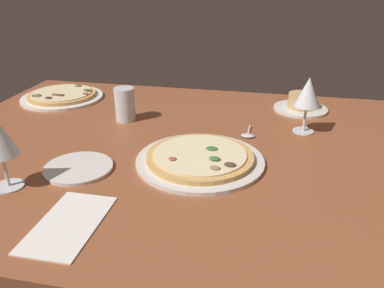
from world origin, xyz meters
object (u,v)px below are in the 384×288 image
object	(u,v)px
spoon	(248,134)
wine_glass_far	(308,93)
side_plate	(78,168)
paper_menu	(69,224)
pizza_side	(62,96)
water_glass	(125,106)
ramekin_on_saucer	(301,104)
pizza_main	(200,158)

from	to	relation	value
spoon	wine_glass_far	bearing A→B (deg)	22.16
wine_glass_far	side_plate	distance (cm)	67.58
wine_glass_far	paper_menu	bearing A→B (deg)	-129.40
paper_menu	pizza_side	bearing A→B (deg)	119.45
water_glass	wine_glass_far	bearing A→B (deg)	1.66
ramekin_on_saucer	spoon	xyz separation A→B (cm)	(-16.12, -26.70, -1.72)
pizza_side	side_plate	world-z (taller)	pizza_side
pizza_main	ramekin_on_saucer	bearing A→B (deg)	59.96
spoon	ramekin_on_saucer	bearing A→B (deg)	58.88
pizza_main	water_glass	distance (cm)	38.60
ramekin_on_saucer	side_plate	bearing A→B (deg)	-134.62
wine_glass_far	side_plate	world-z (taller)	wine_glass_far
pizza_side	paper_menu	bearing A→B (deg)	-60.51
pizza_side	ramekin_on_saucer	xyz separation A→B (cm)	(87.82, 5.72, 1.01)
pizza_side	spoon	xyz separation A→B (cm)	(71.70, -20.98, -0.71)
water_glass	spoon	distance (cm)	40.71
ramekin_on_saucer	wine_glass_far	bearing A→B (deg)	-89.89
ramekin_on_saucer	spoon	size ratio (longest dim) A/B	1.98
pizza_side	side_plate	bearing A→B (deg)	-57.68
pizza_main	ramekin_on_saucer	xyz separation A→B (cm)	(26.89, 46.50, 1.02)
pizza_main	wine_glass_far	size ratio (longest dim) A/B	1.95
water_glass	paper_menu	world-z (taller)	water_glass
wine_glass_far	spoon	size ratio (longest dim) A/B	1.81
ramekin_on_saucer	side_plate	world-z (taller)	ramekin_on_saucer
pizza_side	wine_glass_far	bearing A→B (deg)	-9.31
paper_menu	spoon	world-z (taller)	spoon
pizza_main	side_plate	distance (cm)	30.52
pizza_main	ramekin_on_saucer	world-z (taller)	ramekin_on_saucer
pizza_main	pizza_side	size ratio (longest dim) A/B	1.09
ramekin_on_saucer	side_plate	size ratio (longest dim) A/B	1.09
pizza_side	side_plate	distance (cm)	60.06
paper_menu	spoon	size ratio (longest dim) A/B	2.27
pizza_side	side_plate	size ratio (longest dim) A/B	1.78
ramekin_on_saucer	wine_glass_far	distance (cm)	22.44
ramekin_on_saucer	wine_glass_far	xyz separation A→B (cm)	(0.04, -20.12, 9.95)
ramekin_on_saucer	paper_menu	xyz separation A→B (cm)	(-47.18, -77.59, -2.03)
side_plate	pizza_side	bearing A→B (deg)	122.32
ramekin_on_saucer	spoon	distance (cm)	31.23
ramekin_on_saucer	paper_menu	distance (cm)	90.83
side_plate	pizza_main	bearing A→B (deg)	19.08
water_glass	side_plate	world-z (taller)	water_glass
side_plate	spoon	xyz separation A→B (cm)	(39.60, 29.77, 0.01)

